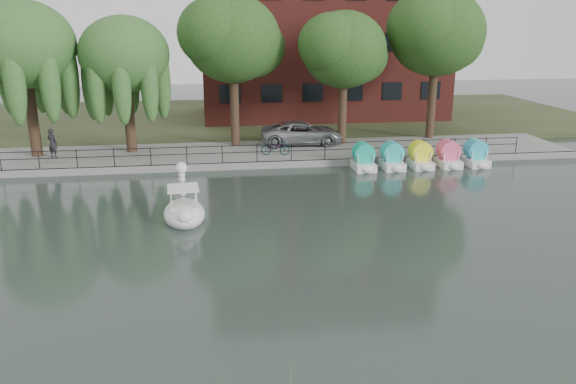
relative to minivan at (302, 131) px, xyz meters
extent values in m
plane|color=#3C4942|center=(-3.35, -17.52, -1.26)|extent=(120.00, 120.00, 0.00)
cube|color=gray|center=(-3.35, -1.52, -1.06)|extent=(40.00, 6.00, 0.40)
cube|color=gray|center=(-3.35, -4.47, -1.06)|extent=(40.00, 0.25, 0.40)
cube|color=#47512D|center=(-3.35, 12.48, -1.08)|extent=(60.00, 22.00, 0.36)
cylinder|color=black|center=(-3.35, -4.27, 0.09)|extent=(32.00, 0.04, 0.04)
cylinder|color=black|center=(-3.35, -4.27, -0.31)|extent=(32.00, 0.04, 0.04)
cylinder|color=black|center=(-3.35, -4.27, -0.36)|extent=(0.05, 0.05, 1.00)
cube|color=#4C1E16|center=(3.65, 12.48, 8.10)|extent=(20.00, 10.00, 18.00)
cylinder|color=#473323|center=(-16.35, -1.02, 1.24)|extent=(0.60, 0.60, 4.20)
ellipsoid|color=#477C39|center=(-16.35, -1.02, 5.65)|extent=(5.88, 5.88, 5.00)
cylinder|color=#473323|center=(-10.85, -0.52, 1.04)|extent=(0.60, 0.60, 3.80)
ellipsoid|color=#477C39|center=(-10.85, -0.52, 5.03)|extent=(5.32, 5.32, 4.52)
cylinder|color=#473323|center=(-4.35, 0.48, 1.39)|extent=(0.60, 0.60, 4.50)
ellipsoid|color=#385C23|center=(-4.35, 0.48, 5.84)|extent=(6.00, 6.00, 5.10)
cylinder|color=#473323|center=(2.65, -0.02, 1.17)|extent=(0.60, 0.60, 4.05)
ellipsoid|color=#385C23|center=(2.65, -0.02, 5.17)|extent=(5.40, 5.40, 4.59)
cylinder|color=#473323|center=(9.15, 0.98, 1.50)|extent=(0.60, 0.60, 4.72)
ellipsoid|color=#385C23|center=(9.15, 0.98, 6.18)|extent=(6.30, 6.30, 5.36)
imported|color=gray|center=(0.00, 0.00, 0.00)|extent=(3.12, 6.30, 1.72)
imported|color=gray|center=(-2.10, -2.79, -0.36)|extent=(0.83, 1.79, 1.00)
imported|color=black|center=(-15.22, -1.67, 0.13)|extent=(0.85, 0.75, 1.98)
ellipsoid|color=white|center=(-7.21, -12.83, -0.95)|extent=(1.94, 2.89, 0.62)
cube|color=white|center=(-7.20, -12.93, -0.64)|extent=(1.21, 1.31, 0.31)
cube|color=white|center=(-7.20, -12.88, 0.21)|extent=(1.38, 1.47, 0.06)
ellipsoid|color=white|center=(-7.12, -14.01, -0.69)|extent=(0.68, 0.55, 0.57)
sphere|color=white|center=(-7.27, -11.91, 0.84)|extent=(0.49, 0.49, 0.49)
cone|color=black|center=(-7.30, -11.58, 0.81)|extent=(0.22, 0.28, 0.21)
cylinder|color=yellow|center=(-7.29, -11.73, 0.82)|extent=(0.27, 0.12, 0.27)
cube|color=white|center=(2.65, -5.53, -1.04)|extent=(1.15, 1.70, 0.44)
cylinder|color=#14B598|center=(2.65, -5.43, -0.31)|extent=(0.90, 1.20, 0.90)
cube|color=white|center=(4.35, -5.53, -1.04)|extent=(1.15, 1.70, 0.44)
cylinder|color=#28C0C0|center=(4.35, -5.43, -0.31)|extent=(0.90, 1.20, 0.90)
cube|color=white|center=(6.05, -5.53, -1.04)|extent=(1.15, 1.70, 0.44)
cylinder|color=#FFFB27|center=(6.05, -5.43, -0.31)|extent=(0.90, 1.20, 0.90)
cube|color=white|center=(7.75, -5.53, -1.04)|extent=(1.15, 1.70, 0.44)
cylinder|color=#F25687|center=(7.75, -5.43, -0.31)|extent=(0.90, 1.20, 0.90)
cube|color=white|center=(9.45, -5.53, -1.04)|extent=(1.15, 1.70, 0.44)
cylinder|color=#30B5CA|center=(9.45, -5.43, -0.31)|extent=(0.90, 1.20, 0.90)
camera|label=1|loc=(-5.99, -35.79, 6.89)|focal=35.00mm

